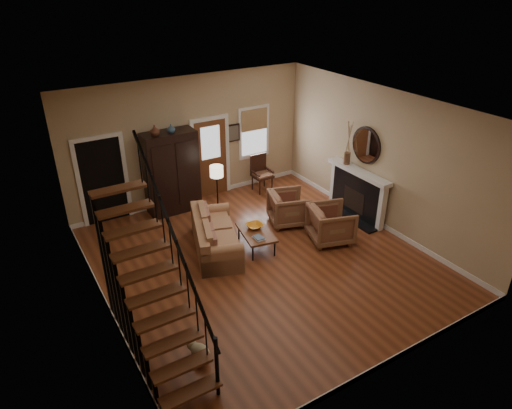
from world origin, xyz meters
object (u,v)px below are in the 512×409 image
armchair_right (288,208)px  side_chair (262,174)px  floor_lamp (217,193)px  armchair_left (331,224)px  armoire (172,172)px  sofa (216,235)px  coffee_table (256,239)px

armchair_right → side_chair: 1.94m
armchair_right → floor_lamp: floor_lamp is taller
armchair_left → side_chair: 3.05m
armchair_right → side_chair: size_ratio=0.87×
armoire → armchair_left: size_ratio=2.25×
sofa → floor_lamp: bearing=79.8°
armoire → armchair_left: 4.14m
coffee_table → floor_lamp: 1.73m
side_chair → floor_lamp: bearing=-156.3°
armoire → floor_lamp: size_ratio=1.50×
armchair_left → armchair_right: 1.22m
armoire → coffee_table: bearing=-71.7°
sofa → coffee_table: bearing=-5.5°
armoire → armchair_left: armoire is taller
coffee_table → armchair_left: armchair_left is taller
coffee_table → side_chair: side_chair is taller
coffee_table → armchair_right: bearing=23.8°
coffee_table → side_chair: (1.68, 2.44, 0.30)m
armchair_left → side_chair: bearing=16.7°
sofa → side_chair: side_chair is taller
armchair_left → armchair_right: bearing=35.1°
armchair_right → side_chair: (0.43, 1.89, 0.10)m
sofa → side_chair: size_ratio=2.00×
floor_lamp → armchair_right: bearing=-39.2°
coffee_table → sofa: bearing=155.9°
armchair_right → armchair_left: bearing=-144.1°
armchair_left → armoire: bearing=55.3°
sofa → armchair_left: size_ratio=2.19×
armoire → sofa: 2.37m
floor_lamp → side_chair: floor_lamp is taller
coffee_table → side_chair: size_ratio=1.06×
floor_lamp → side_chair: bearing=23.7°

